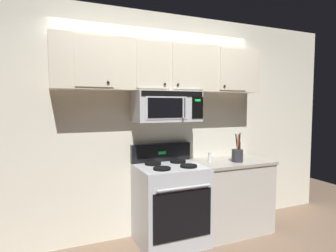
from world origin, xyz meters
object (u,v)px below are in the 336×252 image
object	(u,v)px
over_range_microwave	(166,106)
stove_range	(170,203)
pepper_mill	(239,150)
utensil_crock_charcoal	(237,155)
salt_shaker	(210,157)

from	to	relation	value
over_range_microwave	stove_range	bearing A→B (deg)	-89.86
over_range_microwave	pepper_mill	distance (m)	1.16
utensil_crock_charcoal	salt_shaker	bearing A→B (deg)	161.52
utensil_crock_charcoal	over_range_microwave	bearing A→B (deg)	164.94
stove_range	utensil_crock_charcoal	bearing A→B (deg)	-7.49
over_range_microwave	utensil_crock_charcoal	bearing A→B (deg)	-15.06
stove_range	over_range_microwave	bearing A→B (deg)	90.14
utensil_crock_charcoal	stove_range	bearing A→B (deg)	172.51
utensil_crock_charcoal	salt_shaker	size ratio (longest dim) A/B	2.96
over_range_microwave	pepper_mill	xyz separation A→B (m)	(1.01, -0.04, -0.57)
stove_range	over_range_microwave	size ratio (longest dim) A/B	1.47
stove_range	salt_shaker	world-z (taller)	stove_range
stove_range	over_range_microwave	world-z (taller)	over_range_microwave
stove_range	utensil_crock_charcoal	size ratio (longest dim) A/B	3.16
over_range_microwave	salt_shaker	size ratio (longest dim) A/B	6.35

